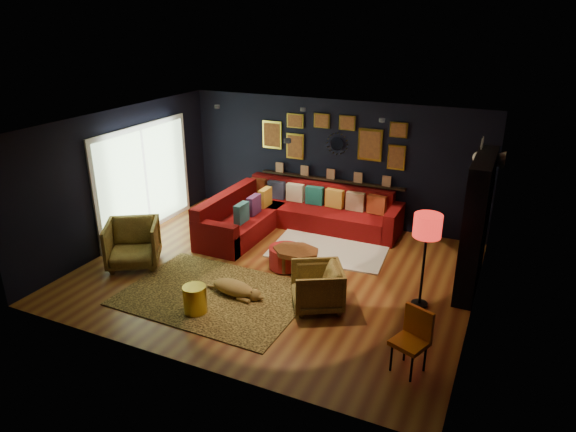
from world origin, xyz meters
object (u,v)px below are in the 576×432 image
at_px(orange_chair, 413,335).
at_px(floor_lamp, 427,230).
at_px(dog, 233,285).
at_px(coffee_table, 296,254).
at_px(pouf, 285,257).
at_px(gold_stool, 195,300).
at_px(sectional, 287,215).
at_px(armchair_left, 133,242).
at_px(armchair_right, 317,285).

xyz_separation_m(orange_chair, floor_lamp, (-0.20, 1.58, 0.76)).
bearing_deg(dog, coffee_table, 68.17).
height_order(coffee_table, orange_chair, orange_chair).
xyz_separation_m(coffee_table, orange_chair, (2.37, -1.75, 0.13)).
relative_size(pouf, floor_lamp, 0.38).
relative_size(gold_stool, floor_lamp, 0.29).
height_order(pouf, orange_chair, orange_chair).
xyz_separation_m(orange_chair, dog, (-2.97, 0.64, -0.31)).
distance_m(sectional, gold_stool, 3.49).
bearing_deg(gold_stool, dog, 69.34).
bearing_deg(dog, gold_stool, -104.34).
bearing_deg(orange_chair, armchair_left, -167.84).
bearing_deg(armchair_left, pouf, -10.49).
relative_size(sectional, dog, 3.29).
relative_size(pouf, armchair_right, 0.76).
distance_m(coffee_table, dog, 1.28).
relative_size(coffee_table, dog, 0.82).
bearing_deg(pouf, sectional, 113.81).
bearing_deg(orange_chair, floor_lamp, 118.63).
relative_size(armchair_left, floor_lamp, 0.60).
bearing_deg(gold_stool, armchair_right, 30.00).
height_order(armchair_left, floor_lamp, floor_lamp).
distance_m(armchair_left, gold_stool, 2.10).
height_order(floor_lamp, dog, floor_lamp).
distance_m(sectional, orange_chair, 4.78).
relative_size(armchair_left, orange_chair, 1.08).
height_order(pouf, gold_stool, gold_stool).
xyz_separation_m(coffee_table, dog, (-0.60, -1.11, -0.19)).
xyz_separation_m(armchair_right, orange_chair, (1.63, -0.87, 0.11)).
distance_m(armchair_right, dog, 1.37).
bearing_deg(armchair_left, floor_lamp, -23.57).
height_order(armchair_right, gold_stool, armchair_right).
relative_size(pouf, gold_stool, 1.31).
height_order(coffee_table, pouf, coffee_table).
bearing_deg(dog, sectional, 103.46).
distance_m(sectional, armchair_left, 3.18).
bearing_deg(armchair_left, dog, -37.29).
relative_size(armchair_left, gold_stool, 2.05).
distance_m(coffee_table, orange_chair, 2.95).
xyz_separation_m(sectional, dog, (0.35, -2.80, -0.14)).
xyz_separation_m(coffee_table, pouf, (-0.24, 0.08, -0.15)).
xyz_separation_m(gold_stool, dog, (0.26, 0.68, -0.04)).
xyz_separation_m(pouf, floor_lamp, (2.40, -0.25, 1.04)).
bearing_deg(coffee_table, dog, -118.15).
bearing_deg(armchair_left, coffee_table, -13.70).
bearing_deg(coffee_table, armchair_right, -49.84).
relative_size(coffee_table, floor_lamp, 0.56).
bearing_deg(orange_chair, armchair_right, 173.11).
height_order(armchair_left, armchair_right, armchair_left).
xyz_separation_m(pouf, armchair_left, (-2.51, -1.01, 0.23)).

